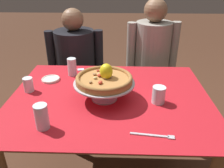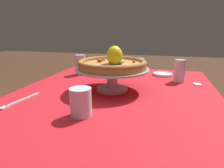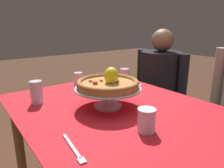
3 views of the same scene
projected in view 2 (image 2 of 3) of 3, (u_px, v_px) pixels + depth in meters
The scene contains 10 objects.
dining_table at pixel (116, 111), 0.99m from camera, with size 1.24×0.98×0.73m.
pizza_stand at pixel (112, 74), 0.98m from camera, with size 0.36×0.36×0.11m.
pizza at pixel (112, 63), 0.96m from camera, with size 0.33×0.33×0.11m.
water_glass_back_left at pixel (179, 72), 1.14m from camera, with size 0.06×0.06×0.13m.
water_glass_side_left at pixel (140, 66), 1.43m from camera, with size 0.06×0.06×0.09m.
water_glass_front_left at pixel (80, 66), 1.33m from camera, with size 0.07×0.07×0.13m.
water_glass_side_right at pixel (81, 104), 0.70m from camera, with size 0.08×0.08×0.10m.
side_plate at pixel (163, 74), 1.31m from camera, with size 0.13×0.13×0.02m.
dinner_fork at pixel (19, 101), 0.84m from camera, with size 0.21×0.04×0.01m.
sugar_packet at pixel (197, 84), 1.09m from camera, with size 0.05×0.04×0.01m, color silver.
Camera 2 is at (0.89, 0.21, 1.03)m, focal length 31.65 mm.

